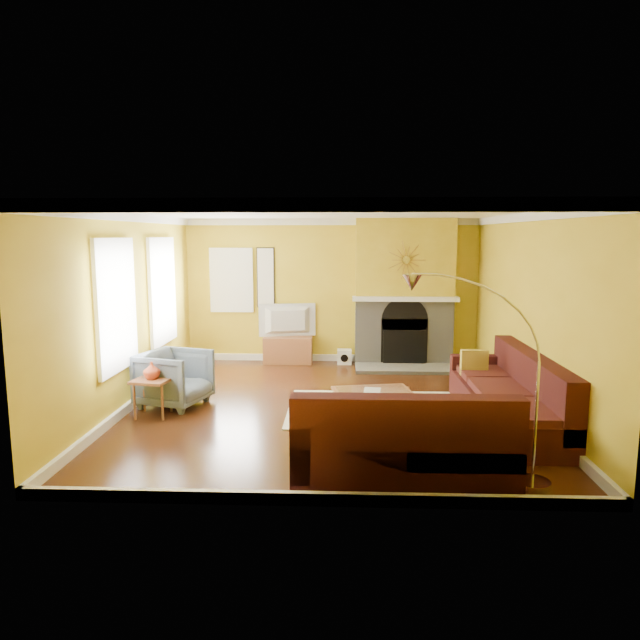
{
  "coord_description": "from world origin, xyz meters",
  "views": [
    {
      "loc": [
        0.21,
        -7.77,
        2.39
      ],
      "look_at": [
        -0.12,
        0.4,
        1.17
      ],
      "focal_mm": 32.0,
      "sensor_mm": 36.0,
      "label": 1
    }
  ],
  "objects_px": {
    "coffee_table": "(376,409)",
    "armchair": "(174,378)",
    "media_console": "(288,350)",
    "arc_lamp": "(479,383)",
    "sectional_sofa": "(426,395)",
    "side_table": "(153,397)"
  },
  "relations": [
    {
      "from": "arc_lamp",
      "to": "sectional_sofa",
      "type": "bearing_deg",
      "value": 99.47
    },
    {
      "from": "sectional_sofa",
      "to": "media_console",
      "type": "bearing_deg",
      "value": 118.92
    },
    {
      "from": "armchair",
      "to": "arc_lamp",
      "type": "bearing_deg",
      "value": -106.99
    },
    {
      "from": "media_console",
      "to": "armchair",
      "type": "bearing_deg",
      "value": -115.72
    },
    {
      "from": "arc_lamp",
      "to": "armchair",
      "type": "bearing_deg",
      "value": 145.84
    },
    {
      "from": "sectional_sofa",
      "to": "arc_lamp",
      "type": "distance_m",
      "value": 1.67
    },
    {
      "from": "coffee_table",
      "to": "media_console",
      "type": "height_order",
      "value": "media_console"
    },
    {
      "from": "sectional_sofa",
      "to": "media_console",
      "type": "xyz_separation_m",
      "value": [
        -2.05,
        3.71,
        -0.2
      ]
    },
    {
      "from": "coffee_table",
      "to": "media_console",
      "type": "distance_m",
      "value": 3.78
    },
    {
      "from": "coffee_table",
      "to": "armchair",
      "type": "distance_m",
      "value": 2.89
    },
    {
      "from": "media_console",
      "to": "armchair",
      "type": "xyz_separation_m",
      "value": [
        -1.34,
        -2.79,
        0.14
      ]
    },
    {
      "from": "arc_lamp",
      "to": "side_table",
      "type": "bearing_deg",
      "value": 152.27
    },
    {
      "from": "armchair",
      "to": "side_table",
      "type": "height_order",
      "value": "armchair"
    },
    {
      "from": "sectional_sofa",
      "to": "side_table",
      "type": "relative_size",
      "value": 6.9
    },
    {
      "from": "coffee_table",
      "to": "armchair",
      "type": "bearing_deg",
      "value": 166.0
    },
    {
      "from": "media_console",
      "to": "coffee_table",
      "type": "bearing_deg",
      "value": -67.29
    },
    {
      "from": "arc_lamp",
      "to": "media_console",
      "type": "bearing_deg",
      "value": 113.69
    },
    {
      "from": "media_console",
      "to": "side_table",
      "type": "bearing_deg",
      "value": -114.62
    },
    {
      "from": "sectional_sofa",
      "to": "coffee_table",
      "type": "bearing_deg",
      "value": 158.98
    },
    {
      "from": "sectional_sofa",
      "to": "coffee_table",
      "type": "height_order",
      "value": "sectional_sofa"
    },
    {
      "from": "side_table",
      "to": "coffee_table",
      "type": "bearing_deg",
      "value": -4.28
    },
    {
      "from": "media_console",
      "to": "side_table",
      "type": "distance_m",
      "value": 3.59
    }
  ]
}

